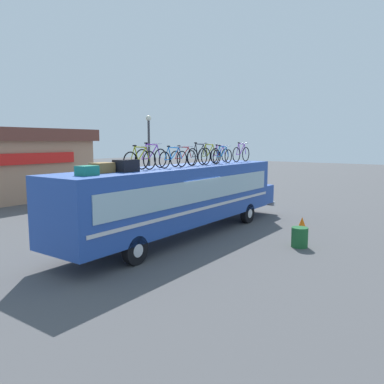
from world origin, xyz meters
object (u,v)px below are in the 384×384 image
object	(u,v)px
rooftop_bicycle_3	(173,158)
trash_bin	(300,237)
luggage_bag_2	(102,168)
street_lamp	(149,151)
luggage_bag_3	(126,166)
luggage_bag_1	(87,171)
rooftop_bicycle_5	(199,156)
traffic_cone	(302,222)
rooftop_bicycle_2	(151,158)
bus	(183,195)
rooftop_bicycle_8	(220,155)
rooftop_bicycle_7	(223,156)
rooftop_bicycle_6	(209,155)
rooftop_bicycle_4	(183,157)
rooftop_bicycle_1	(140,160)
rooftop_bicycle_9	(241,154)

from	to	relation	value
rooftop_bicycle_3	trash_bin	world-z (taller)	rooftop_bicycle_3
luggage_bag_2	street_lamp	size ratio (longest dim) A/B	0.12
luggage_bag_3	rooftop_bicycle_3	distance (m)	2.41
luggage_bag_1	rooftop_bicycle_5	world-z (taller)	rooftop_bicycle_5
traffic_cone	rooftop_bicycle_2	bearing A→B (deg)	149.37
bus	rooftop_bicycle_8	world-z (taller)	rooftop_bicycle_8
rooftop_bicycle_7	luggage_bag_2	bearing A→B (deg)	175.84
rooftop_bicycle_8	rooftop_bicycle_6	bearing A→B (deg)	-162.89
rooftop_bicycle_3	bus	bearing A→B (deg)	17.36
rooftop_bicycle_2	rooftop_bicycle_8	world-z (taller)	rooftop_bicycle_2
trash_bin	rooftop_bicycle_8	bearing A→B (deg)	64.42
rooftop_bicycle_4	trash_bin	xyz separation A→B (m)	(1.18, -4.55, -2.92)
rooftop_bicycle_7	luggage_bag_1	bearing A→B (deg)	179.31
luggage_bag_1	rooftop_bicycle_2	bearing A→B (deg)	5.63
luggage_bag_1	rooftop_bicycle_8	world-z (taller)	rooftop_bicycle_8
bus	luggage_bag_3	world-z (taller)	luggage_bag_3
rooftop_bicycle_2	rooftop_bicycle_4	distance (m)	1.83
rooftop_bicycle_1	luggage_bag_3	bearing A→B (deg)	173.56
luggage_bag_3	rooftop_bicycle_8	bearing A→B (deg)	4.64
trash_bin	bus	bearing A→B (deg)	103.87
rooftop_bicycle_2	street_lamp	xyz separation A→B (m)	(7.07, 6.47, 0.02)
rooftop_bicycle_1	bus	bearing A→B (deg)	5.15
rooftop_bicycle_6	rooftop_bicycle_7	distance (m)	0.89
rooftop_bicycle_4	street_lamp	distance (m)	8.43
luggage_bag_3	rooftop_bicycle_6	world-z (taller)	rooftop_bicycle_6
luggage_bag_1	rooftop_bicycle_6	size ratio (longest dim) A/B	0.32
rooftop_bicycle_6	street_lamp	world-z (taller)	street_lamp
rooftop_bicycle_6	luggage_bag_2	bearing A→B (deg)	177.00
rooftop_bicycle_2	rooftop_bicycle_5	world-z (taller)	same
bus	rooftop_bicycle_9	size ratio (longest dim) A/B	7.63
rooftop_bicycle_3	rooftop_bicycle_5	size ratio (longest dim) A/B	0.99
rooftop_bicycle_7	rooftop_bicycle_8	world-z (taller)	rooftop_bicycle_8
bus	luggage_bag_1	size ratio (longest dim) A/B	23.33
rooftop_bicycle_5	rooftop_bicycle_8	world-z (taller)	rooftop_bicycle_5
luggage_bag_1	rooftop_bicycle_9	xyz separation A→B (m)	(9.57, -0.05, 0.26)
bus	luggage_bag_2	bearing A→B (deg)	178.25
bus	traffic_cone	distance (m)	5.81
rooftop_bicycle_4	street_lamp	size ratio (longest dim) A/B	0.32
luggage_bag_2	luggage_bag_3	distance (m)	0.84
traffic_cone	trash_bin	bearing A→B (deg)	-162.13
rooftop_bicycle_5	trash_bin	xyz separation A→B (m)	(0.28, -4.38, -2.96)
trash_bin	rooftop_bicycle_6	bearing A→B (deg)	82.71
rooftop_bicycle_6	traffic_cone	distance (m)	5.28
luggage_bag_3	trash_bin	bearing A→B (deg)	-44.36
luggage_bag_3	rooftop_bicycle_9	distance (m)	7.86
luggage_bag_2	rooftop_bicycle_9	size ratio (longest dim) A/B	0.40
luggage_bag_1	rooftop_bicycle_7	distance (m)	7.70
rooftop_bicycle_4	traffic_cone	bearing A→B (deg)	-39.03
luggage_bag_3	rooftop_bicycle_7	size ratio (longest dim) A/B	0.45
luggage_bag_3	rooftop_bicycle_5	size ratio (longest dim) A/B	0.43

